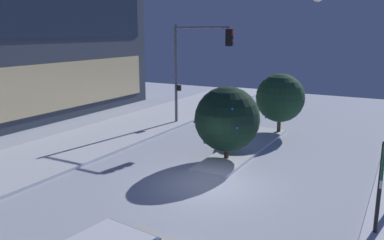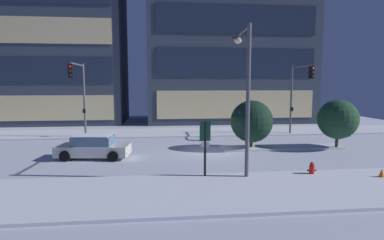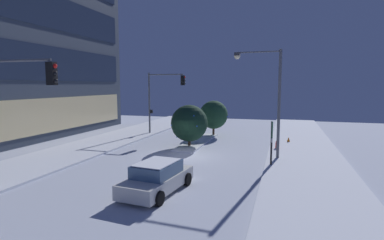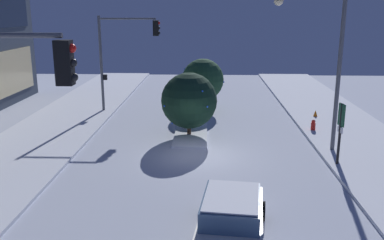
% 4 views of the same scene
% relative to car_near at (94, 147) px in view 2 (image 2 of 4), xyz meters
% --- Properties ---
extents(ground, '(52.00, 52.00, 0.00)m').
position_rel_car_near_xyz_m(ground, '(7.70, 1.18, -0.71)').
color(ground, silver).
extents(curb_strip_near, '(52.00, 5.20, 0.14)m').
position_rel_car_near_xyz_m(curb_strip_near, '(7.70, -7.32, -0.64)').
color(curb_strip_near, silver).
rests_on(curb_strip_near, ground).
extents(curb_strip_far, '(52.00, 5.20, 0.14)m').
position_rel_car_near_xyz_m(curb_strip_far, '(7.70, 9.68, -0.64)').
color(curb_strip_far, silver).
rests_on(curb_strip_far, ground).
extents(median_strip, '(9.00, 1.80, 0.14)m').
position_rel_car_near_xyz_m(median_strip, '(13.13, 1.64, -0.64)').
color(median_strip, silver).
rests_on(median_strip, ground).
extents(office_tower_main, '(20.21, 10.67, 23.89)m').
position_rel_car_near_xyz_m(office_tower_main, '(13.07, 20.39, 11.23)').
color(office_tower_main, '#384251').
rests_on(office_tower_main, ground).
extents(office_tower_secondary, '(15.72, 10.02, 20.88)m').
position_rel_car_near_xyz_m(office_tower_secondary, '(-7.92, 20.68, 9.73)').
color(office_tower_secondary, '#384251').
rests_on(office_tower_secondary, ground).
extents(car_near, '(4.73, 2.50, 1.49)m').
position_rel_car_near_xyz_m(car_near, '(0.00, 0.00, 0.00)').
color(car_near, silver).
rests_on(car_near, ground).
extents(traffic_light_corner_far_right, '(0.32, 4.10, 6.45)m').
position_rel_car_near_xyz_m(traffic_light_corner_far_right, '(16.46, 6.38, 3.67)').
color(traffic_light_corner_far_right, '#565960').
rests_on(traffic_light_corner_far_right, ground).
extents(traffic_light_corner_far_left, '(0.32, 4.33, 6.47)m').
position_rel_car_near_xyz_m(traffic_light_corner_far_left, '(-2.24, 6.29, 3.70)').
color(traffic_light_corner_far_left, '#565960').
rests_on(traffic_light_corner_far_left, ground).
extents(street_lamp_arched, '(0.58, 3.28, 7.59)m').
position_rel_car_near_xyz_m(street_lamp_arched, '(8.55, -4.53, 4.26)').
color(street_lamp_arched, '#565960').
rests_on(street_lamp_arched, ground).
extents(fire_hydrant, '(0.48, 0.26, 0.74)m').
position_rel_car_near_xyz_m(fire_hydrant, '(11.96, -5.32, -0.36)').
color(fire_hydrant, red).
rests_on(fire_hydrant, ground).
extents(parking_info_sign, '(0.55, 0.14, 2.89)m').
position_rel_car_near_xyz_m(parking_info_sign, '(6.44, -5.08, 1.14)').
color(parking_info_sign, black).
rests_on(parking_info_sign, ground).
extents(decorated_tree_median, '(2.92, 2.92, 3.61)m').
position_rel_car_near_xyz_m(decorated_tree_median, '(17.08, 1.08, 1.46)').
color(decorated_tree_median, '#473323').
rests_on(decorated_tree_median, ground).
extents(decorated_tree_left_of_median, '(3.06, 3.06, 3.56)m').
position_rel_car_near_xyz_m(decorated_tree_left_of_median, '(10.87, 1.74, 1.31)').
color(decorated_tree_left_of_median, '#473323').
rests_on(decorated_tree_left_of_median, ground).
extents(construction_cone, '(0.36, 0.36, 0.55)m').
position_rel_car_near_xyz_m(construction_cone, '(15.14, -6.23, -0.44)').
color(construction_cone, orange).
rests_on(construction_cone, ground).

